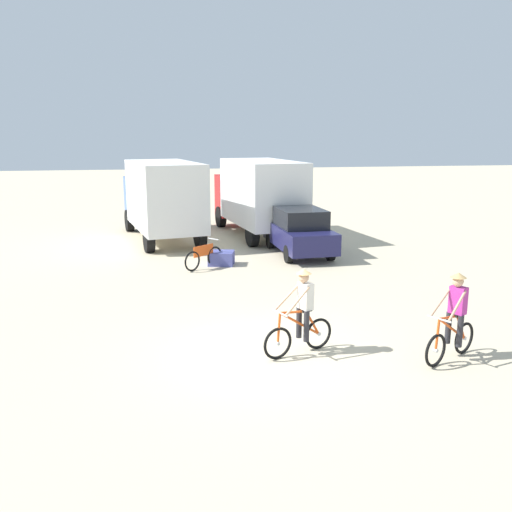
% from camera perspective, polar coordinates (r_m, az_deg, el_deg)
% --- Properties ---
extents(ground_plane, '(120.00, 120.00, 0.00)m').
position_cam_1_polar(ground_plane, '(11.78, 1.15, -9.95)').
color(ground_plane, beige).
extents(box_truck_white_box, '(3.54, 7.06, 3.35)m').
position_cam_1_polar(box_truck_white_box, '(23.79, -9.72, 6.09)').
color(box_truck_white_box, white).
rests_on(box_truck_white_box, ground).
extents(box_truck_avon_van, '(3.26, 7.01, 3.35)m').
position_cam_1_polar(box_truck_avon_van, '(24.54, 0.24, 6.47)').
color(box_truck_avon_van, white).
rests_on(box_truck_avon_van, ground).
extents(sedan_parked, '(1.96, 4.28, 1.76)m').
position_cam_1_polar(sedan_parked, '(20.84, 4.51, 2.56)').
color(sedan_parked, '#1E1E4C').
rests_on(sedan_parked, ground).
extents(cyclist_orange_shirt, '(1.63, 0.77, 1.82)m').
position_cam_1_polar(cyclist_orange_shirt, '(11.49, 4.71, -6.08)').
color(cyclist_orange_shirt, black).
rests_on(cyclist_orange_shirt, ground).
extents(cyclist_cowboy_hat, '(1.54, 0.92, 1.82)m').
position_cam_1_polar(cyclist_cowboy_hat, '(11.85, 19.78, -6.23)').
color(cyclist_cowboy_hat, black).
rests_on(cyclist_cowboy_hat, ground).
extents(bicycle_spare, '(1.38, 1.14, 0.97)m').
position_cam_1_polar(bicycle_spare, '(18.78, -5.43, -0.09)').
color(bicycle_spare, black).
rests_on(bicycle_spare, ground).
extents(supply_crate, '(1.02, 0.92, 0.47)m').
position_cam_1_polar(supply_crate, '(19.28, -3.61, -0.22)').
color(supply_crate, '#4C5199').
rests_on(supply_crate, ground).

